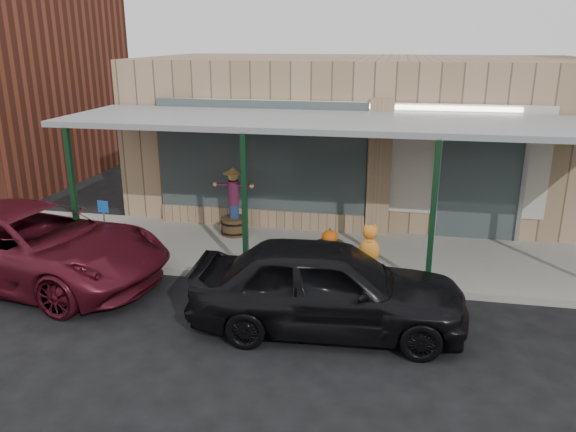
% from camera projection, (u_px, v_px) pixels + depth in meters
% --- Properties ---
extents(ground, '(120.00, 120.00, 0.00)m').
position_uv_depth(ground, '(318.00, 340.00, 9.16)').
color(ground, black).
rests_on(ground, ground).
extents(sidewalk, '(40.00, 3.20, 0.15)m').
position_uv_depth(sidewalk, '(341.00, 256.00, 12.51)').
color(sidewalk, gray).
rests_on(sidewalk, ground).
extents(storefront, '(12.00, 6.25, 4.20)m').
position_uv_depth(storefront, '(360.00, 133.00, 16.16)').
color(storefront, tan).
rests_on(storefront, ground).
extents(awning, '(12.00, 3.00, 3.04)m').
position_uv_depth(awning, '(345.00, 124.00, 11.58)').
color(awning, gray).
rests_on(awning, ground).
extents(block_buildings_near, '(61.00, 8.00, 8.00)m').
position_uv_depth(block_buildings_near, '(434.00, 72.00, 16.26)').
color(block_buildings_near, maroon).
rests_on(block_buildings_near, ground).
extents(barrel_scarecrow, '(1.00, 0.76, 1.66)m').
position_uv_depth(barrel_scarecrow, '(234.00, 212.00, 13.49)').
color(barrel_scarecrow, '#523B21').
rests_on(barrel_scarecrow, sidewalk).
extents(barrel_pumpkin, '(0.68, 0.68, 0.75)m').
position_uv_depth(barrel_pumpkin, '(329.00, 250.00, 11.90)').
color(barrel_pumpkin, '#523B21').
rests_on(barrel_pumpkin, sidewalk).
extents(handicap_sign, '(0.26, 0.06, 1.26)m').
position_uv_depth(handicap_sign, '(104.00, 221.00, 12.03)').
color(handicap_sign, gray).
rests_on(handicap_sign, sidewalk).
extents(parked_sedan, '(4.66, 2.13, 1.62)m').
position_uv_depth(parked_sedan, '(328.00, 286.00, 9.30)').
color(parked_sedan, black).
rests_on(parked_sedan, ground).
extents(car_maroon, '(5.88, 3.39, 1.54)m').
position_uv_depth(car_maroon, '(33.00, 245.00, 11.18)').
color(car_maroon, '#56111F').
rests_on(car_maroon, ground).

